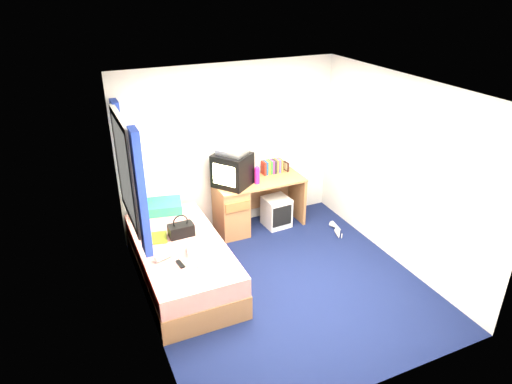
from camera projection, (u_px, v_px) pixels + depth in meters
name	position (u px, v px, depth m)	size (l,w,h in m)	color
ground	(283.00, 284.00, 5.60)	(3.40, 3.40, 0.00)	#0C1438
room_shell	(287.00, 176.00, 4.97)	(3.40, 3.40, 3.40)	white
bed	(182.00, 262.00, 5.55)	(1.01, 2.00, 0.54)	#B07849
pillow	(159.00, 207.00, 6.14)	(0.59, 0.38, 0.13)	teal
desk	(242.00, 205.00, 6.62)	(1.30, 0.55, 0.75)	#B07849
storage_cube	(276.00, 212.00, 6.82)	(0.36, 0.36, 0.45)	white
crt_tv	(232.00, 170.00, 6.33)	(0.62, 0.63, 0.46)	black
vcr	(232.00, 152.00, 6.21)	(0.38, 0.27, 0.07)	silver
book_row	(272.00, 167.00, 6.78)	(0.31, 0.13, 0.20)	maroon
picture_frame	(286.00, 166.00, 6.87)	(0.02, 0.12, 0.14)	black
pink_water_bottle	(257.00, 176.00, 6.43)	(0.07, 0.07, 0.23)	#C61B78
aerosol_can	(248.00, 176.00, 6.51)	(0.05, 0.05, 0.18)	white
handbag	(181.00, 230.00, 5.56)	(0.31, 0.18, 0.29)	black
towel	(199.00, 249.00, 5.25)	(0.26, 0.22, 0.09)	white
magazine	(158.00, 238.00, 5.53)	(0.21, 0.28, 0.01)	#C3DF18
water_bottle	(164.00, 257.00, 5.12)	(0.07, 0.07, 0.20)	silver
colour_swatch_fan	(189.00, 265.00, 5.01)	(0.22, 0.06, 0.01)	gold
remote_control	(180.00, 264.00, 5.03)	(0.05, 0.16, 0.02)	black
window_assembly	(128.00, 172.00, 5.15)	(0.11, 1.42, 1.40)	silver
white_heels	(337.00, 230.00, 6.69)	(0.25, 0.43, 0.09)	silver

